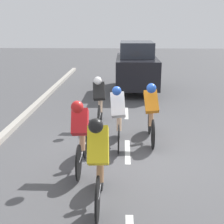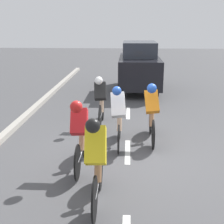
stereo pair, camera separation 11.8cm
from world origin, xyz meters
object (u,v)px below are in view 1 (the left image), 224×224
at_px(cyclist_black, 99,100).
at_px(cyclist_orange, 151,111).
at_px(cyclist_yellow, 99,160).
at_px(cyclist_red, 81,133).
at_px(cyclist_white, 118,115).
at_px(support_car, 136,67).

relative_size(cyclist_black, cyclist_orange, 0.97).
bearing_deg(cyclist_black, cyclist_yellow, 94.14).
distance_m(cyclist_red, cyclist_black, 2.81).
bearing_deg(cyclist_white, cyclist_black, -70.14).
bearing_deg(cyclist_yellow, cyclist_black, -85.86).
relative_size(cyclist_red, cyclist_white, 1.05).
bearing_deg(cyclist_red, cyclist_white, -119.98).
bearing_deg(cyclist_red, cyclist_black, -93.33).
distance_m(cyclist_white, cyclist_orange, 0.86).
bearing_deg(cyclist_red, support_car, -100.24).
height_order(cyclist_red, support_car, support_car).
xyz_separation_m(cyclist_yellow, support_car, (-0.94, -9.04, 0.24)).
height_order(cyclist_yellow, cyclist_black, cyclist_yellow).
bearing_deg(support_car, cyclist_black, 75.95).
bearing_deg(cyclist_yellow, cyclist_orange, -110.25).
xyz_separation_m(cyclist_black, cyclist_white, (-0.56, 1.55, 0.03)).
bearing_deg(cyclist_orange, cyclist_red, 46.01).
distance_m(cyclist_red, cyclist_yellow, 1.38).
bearing_deg(cyclist_white, cyclist_red, 60.02).
bearing_deg(cyclist_black, support_car, -104.05).
bearing_deg(cyclist_white, cyclist_orange, -157.97).
xyz_separation_m(cyclist_red, cyclist_white, (-0.72, -1.26, 0.00)).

